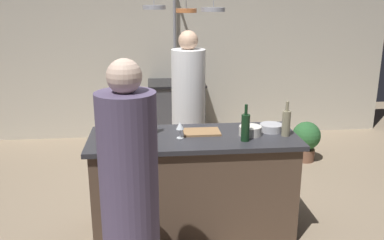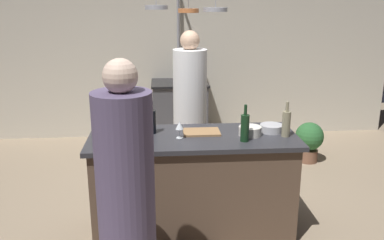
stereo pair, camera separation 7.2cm
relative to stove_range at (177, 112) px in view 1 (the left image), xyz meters
The scene contains 21 objects.
ground_plane 2.49m from the stove_range, 90.00° to the right, with size 9.00×9.00×0.00m, color gray.
back_wall 0.94m from the stove_range, 90.00° to the left, with size 6.40×0.16×2.60m, color beige.
kitchen_island 2.45m from the stove_range, 90.00° to the right, with size 1.80×0.72×0.90m.
stove_range is the anchor object (origin of this frame).
chef 1.49m from the stove_range, 88.26° to the right, with size 0.36×0.36×1.72m.
bar_stool_left 3.11m from the stove_range, 99.54° to the right, with size 0.28×0.28×0.68m.
guest_left 3.52m from the stove_range, 98.26° to the right, with size 0.36×0.36×1.72m.
overhead_pot_rack 1.43m from the stove_range, 87.33° to the right, with size 0.91×1.56×2.17m.
potted_plant 1.86m from the stove_range, 29.36° to the right, with size 0.36×0.36×0.52m.
cutting_board 2.42m from the stove_range, 88.11° to the right, with size 0.32×0.22×0.02m, color #997047.
pepper_mill 2.73m from the stove_range, 99.53° to the right, with size 0.05×0.05×0.21m, color #382319.
wine_bottle_rose 2.56m from the stove_range, 102.09° to the right, with size 0.07×0.07×0.32m.
wine_bottle_red 2.71m from the stove_range, 81.02° to the right, with size 0.07×0.07×0.31m.
wine_bottle_white 2.70m from the stove_range, 72.58° to the right, with size 0.07×0.07×0.30m.
wine_bottle_dark 2.44m from the stove_range, 98.61° to the right, with size 0.07×0.07×0.29m.
wine_glass_near_left_guest 2.73m from the stove_range, 106.48° to the right, with size 0.07×0.07×0.15m.
wine_glass_by_chef 2.37m from the stove_range, 104.04° to the right, with size 0.07×0.07×0.15m.
wine_glass_near_right_guest 2.56m from the stove_range, 92.77° to the right, with size 0.07×0.07×0.15m.
mixing_bowl_steel 2.53m from the stove_range, 73.59° to the right, with size 0.20×0.20×0.07m, color #B7B7BC.
mixing_bowl_ceramic 2.57m from the stove_range, 78.78° to the right, with size 0.20×0.20×0.08m, color silver.
mixing_bowl_wooden 2.49m from the stove_range, 107.65° to the right, with size 0.19×0.19×0.07m, color brown.
Camera 1 is at (-0.35, -3.42, 2.05)m, focal length 39.43 mm.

